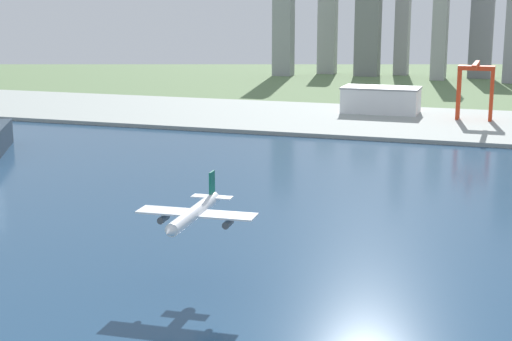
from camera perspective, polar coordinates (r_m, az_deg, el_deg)
The scene contains 7 objects.
ground_plane at distance 335.18m, azimuth 7.83°, elevation -1.43°, with size 2400.00×2400.00×0.00m, color #5C784B.
water_bay at distance 278.37m, azimuth 5.49°, elevation -4.19°, with size 840.00×360.00×0.15m, color navy.
industrial_pier at distance 519.61m, azimuth 11.81°, elevation 3.42°, with size 840.00×140.00×2.50m, color #98A09A.
airplane_landing at distance 213.81m, azimuth -4.54°, elevation -3.15°, with size 33.88×38.76×11.82m.
port_crane_red at distance 528.56m, azimuth 15.77°, elevation 6.51°, with size 23.26×44.52×38.08m.
warehouse_main at distance 553.37m, azimuth 9.12°, elevation 5.13°, with size 53.13×29.09×18.01m.
distant_skyline at distance 841.24m, azimuth 13.31°, elevation 10.66°, with size 354.15×71.01×154.67m.
Camera 1 is at (59.47, -20.38, 78.51)m, focal length 54.72 mm.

